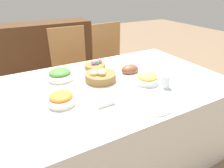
# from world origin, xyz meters

# --- Properties ---
(ground_plane) EXTENTS (12.00, 12.00, 0.00)m
(ground_plane) POSITION_xyz_m (0.00, 0.00, 0.00)
(ground_plane) COLOR #7F664C
(dining_table) EXTENTS (1.87, 1.12, 0.73)m
(dining_table) POSITION_xyz_m (0.00, 0.00, 0.37)
(dining_table) COLOR silver
(dining_table) RESTS_ON ground
(chair_far_right) EXTENTS (0.46, 0.46, 1.00)m
(chair_far_right) POSITION_xyz_m (0.54, 0.91, 0.53)
(chair_far_right) COLOR olive
(chair_far_right) RESTS_ON ground
(chair_far_center) EXTENTS (0.43, 0.43, 1.00)m
(chair_far_center) POSITION_xyz_m (0.01, 0.91, 0.53)
(chair_far_center) COLOR olive
(chair_far_center) RESTS_ON ground
(sideboard) EXTENTS (1.54, 0.44, 0.93)m
(sideboard) POSITION_xyz_m (-0.17, 1.87, 0.46)
(sideboard) COLOR #4C2D19
(sideboard) RESTS_ON ground
(bread_basket) EXTENTS (0.25, 0.25, 0.10)m
(bread_basket) POSITION_xyz_m (-0.02, 0.08, 0.77)
(bread_basket) COLOR olive
(bread_basket) RESTS_ON dining_table
(egg_basket) EXTENTS (0.19, 0.19, 0.08)m
(egg_basket) POSITION_xyz_m (0.06, 0.36, 0.76)
(egg_basket) COLOR olive
(egg_basket) RESTS_ON dining_table
(ham_platter) EXTENTS (0.24, 0.17, 0.09)m
(ham_platter) POSITION_xyz_m (0.27, 0.10, 0.76)
(ham_platter) COLOR silver
(ham_platter) RESTS_ON dining_table
(carrot_bowl) EXTENTS (0.18, 0.18, 0.08)m
(carrot_bowl) POSITION_xyz_m (-0.39, -0.11, 0.77)
(carrot_bowl) COLOR silver
(carrot_bowl) RESTS_ON dining_table
(pineapple_bowl) EXTENTS (0.18, 0.18, 0.08)m
(pineapple_bowl) POSITION_xyz_m (0.28, -0.13, 0.77)
(pineapple_bowl) COLOR silver
(pineapple_bowl) RESTS_ON dining_table
(green_salad_bowl) EXTENTS (0.20, 0.20, 0.09)m
(green_salad_bowl) POSITION_xyz_m (-0.29, 0.26, 0.77)
(green_salad_bowl) COLOR silver
(green_salad_bowl) RESTS_ON dining_table
(dinner_plate) EXTENTS (0.26, 0.26, 0.01)m
(dinner_plate) POSITION_xyz_m (0.10, -0.40, 0.74)
(dinner_plate) COLOR silver
(dinner_plate) RESTS_ON dining_table
(fork) EXTENTS (0.01, 0.16, 0.00)m
(fork) POSITION_xyz_m (-0.05, -0.40, 0.74)
(fork) COLOR #B7B7BC
(fork) RESTS_ON dining_table
(knife) EXTENTS (0.01, 0.16, 0.00)m
(knife) POSITION_xyz_m (0.26, -0.40, 0.74)
(knife) COLOR #B7B7BC
(knife) RESTS_ON dining_table
(spoon) EXTENTS (0.01, 0.16, 0.00)m
(spoon) POSITION_xyz_m (0.29, -0.40, 0.74)
(spoon) COLOR #B7B7BC
(spoon) RESTS_ON dining_table
(drinking_cup) EXTENTS (0.06, 0.06, 0.10)m
(drinking_cup) POSITION_xyz_m (0.35, -0.26, 0.78)
(drinking_cup) COLOR silver
(drinking_cup) RESTS_ON dining_table
(butter_dish) EXTENTS (0.12, 0.08, 0.03)m
(butter_dish) POSITION_xyz_m (-0.15, -0.24, 0.75)
(butter_dish) COLOR silver
(butter_dish) RESTS_ON dining_table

